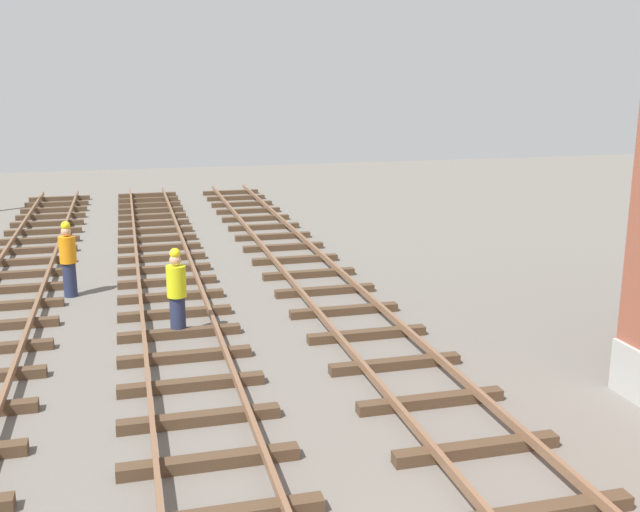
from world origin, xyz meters
TOP-DOWN VIEW (x-y plane):
  - track_worker_foreground at (-2.60, 10.28)m, footprint 0.40×0.40m
  - track_worker_distant at (-4.94, 13.84)m, footprint 0.40×0.40m

SIDE VIEW (x-z plane):
  - track_worker_foreground at x=-2.60m, z-range -0.01..1.86m
  - track_worker_distant at x=-4.94m, z-range -0.01..1.86m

